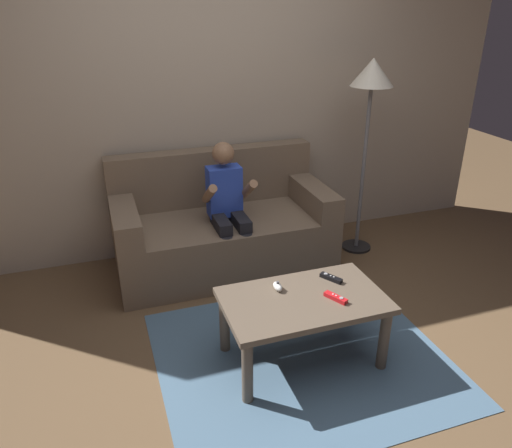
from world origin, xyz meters
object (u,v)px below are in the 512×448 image
at_px(game_remote_red_far_corner, 336,297).
at_px(floor_lamp, 371,88).
at_px(coffee_table, 303,308).
at_px(nunchuk_white, 278,286).
at_px(couch, 222,229).
at_px(person_seated_on_couch, 228,205).
at_px(game_remote_black_near_edge, 331,278).

distance_m(game_remote_red_far_corner, floor_lamp, 1.74).
distance_m(coffee_table, nunchuk_white, 0.19).
height_order(couch, nunchuk_white, couch).
bearing_deg(floor_lamp, game_remote_red_far_corner, -125.00).
height_order(couch, person_seated_on_couch, person_seated_on_couch).
relative_size(coffee_table, floor_lamp, 0.59).
distance_m(game_remote_black_near_edge, nunchuk_white, 0.34).
bearing_deg(person_seated_on_couch, game_remote_red_far_corner, -75.90).
bearing_deg(couch, coffee_table, -83.98).
relative_size(couch, nunchuk_white, 18.01).
distance_m(person_seated_on_couch, coffee_table, 1.11).
height_order(person_seated_on_couch, coffee_table, person_seated_on_couch).
xyz_separation_m(coffee_table, nunchuk_white, (-0.11, 0.13, 0.09)).
bearing_deg(game_remote_red_far_corner, couch, 102.40).
height_order(couch, game_remote_black_near_edge, couch).
xyz_separation_m(couch, game_remote_red_far_corner, (0.29, -1.33, 0.13)).
bearing_deg(coffee_table, person_seated_on_couch, 96.81).
xyz_separation_m(person_seated_on_couch, game_remote_black_near_edge, (0.36, -0.95, -0.15)).
relative_size(couch, coffee_table, 1.80).
xyz_separation_m(person_seated_on_couch, nunchuk_white, (0.02, -0.95, -0.14)).
relative_size(couch, floor_lamp, 1.05).
height_order(nunchuk_white, floor_lamp, floor_lamp).
bearing_deg(game_remote_black_near_edge, floor_lamp, 52.59).
height_order(coffee_table, game_remote_black_near_edge, game_remote_black_near_edge).
bearing_deg(nunchuk_white, person_seated_on_couch, 91.39).
xyz_separation_m(game_remote_black_near_edge, floor_lamp, (0.78, 1.02, 0.90)).
distance_m(couch, coffee_table, 1.27).
relative_size(person_seated_on_couch, coffee_table, 1.12).
height_order(game_remote_black_near_edge, game_remote_red_far_corner, same).
distance_m(person_seated_on_couch, nunchuk_white, 0.96).
xyz_separation_m(game_remote_red_far_corner, floor_lamp, (0.85, 1.22, 0.90)).
distance_m(couch, floor_lamp, 1.54).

